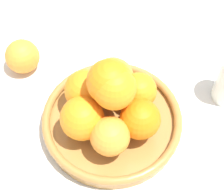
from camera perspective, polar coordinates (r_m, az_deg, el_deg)
ground_plane at (r=0.70m, az=0.00°, el=-4.75°), size 4.00×4.00×0.00m
fruit_bowl at (r=0.69m, az=0.00°, el=-3.99°), size 0.26×0.26×0.04m
orange_pile at (r=0.63m, az=-0.36°, el=-0.59°), size 0.17×0.18×0.13m
stray_orange at (r=0.78m, az=-13.50°, el=5.74°), size 0.07×0.07×0.07m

